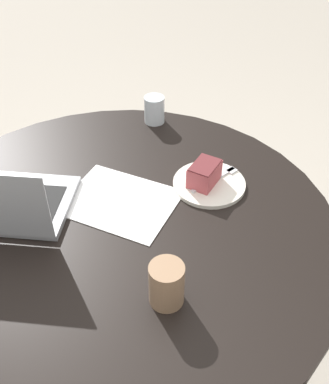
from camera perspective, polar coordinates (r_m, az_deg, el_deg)
ground_plane at (r=1.81m, az=-4.44°, el=-21.27°), size 12.00×12.00×0.00m
dining_table at (r=1.29m, az=-5.85°, el=-7.71°), size 1.19×1.19×0.75m
paper_document at (r=1.26m, az=-5.67°, el=-1.21°), size 0.38×0.36×0.00m
plate at (r=1.31m, az=5.69°, el=1.05°), size 0.21×0.21×0.01m
cake_slice at (r=1.29m, az=5.18°, el=2.25°), size 0.11×0.12×0.07m
fork at (r=1.33m, az=6.84°, el=1.91°), size 0.04×0.17×0.00m
coffee_glass at (r=0.99m, az=0.26°, el=-11.62°), size 0.08×0.08×0.11m
water_glass at (r=1.58m, az=-1.29°, el=10.42°), size 0.07×0.07×0.09m
laptop at (r=1.27m, az=-18.97°, el=-1.34°), size 0.39×0.39×0.21m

